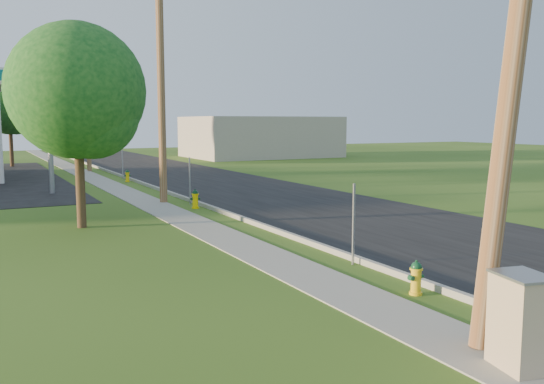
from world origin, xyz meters
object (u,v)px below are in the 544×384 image
object	(u,v)px
utility_cabinet	(521,322)
hydrant_near	(416,278)
utility_pole_mid	(161,87)
tree_verge	(80,96)
utility_pole_far	(86,103)
hydrant_mid	(195,199)
price_pylon	(47,81)
tree_lot	(10,106)
hydrant_far	(127,176)
utility_pole_near	(517,31)

from	to	relation	value
utility_cabinet	hydrant_near	bearing A→B (deg)	71.38
utility_pole_mid	tree_verge	bearing A→B (deg)	-131.59
utility_pole_far	hydrant_mid	world-z (taller)	utility_pole_far
hydrant_mid	price_pylon	bearing A→B (deg)	120.32
utility_pole_far	tree_lot	distance (m)	8.47
hydrant_mid	hydrant_far	distance (m)	11.75
utility_pole_near	tree_lot	distance (m)	43.45
utility_pole_far	tree_verge	xyz separation A→B (m)	(-4.07, -22.58, -0.51)
utility_pole_mid	hydrant_mid	size ratio (longest dim) A/B	12.50
tree_verge	hydrant_far	size ratio (longest dim) A/B	9.26
tree_verge	utility_cabinet	world-z (taller)	tree_verge
utility_pole_near	utility_pole_far	world-z (taller)	utility_pole_far
utility_pole_near	utility_pole_mid	distance (m)	18.00
utility_pole_near	hydrant_near	world-z (taller)	utility_pole_near
utility_pole_far	price_pylon	distance (m)	13.11
utility_pole_mid	tree_verge	distance (m)	6.16
utility_pole_near	utility_cabinet	distance (m)	4.23
tree_verge	tree_lot	distance (m)	29.81
utility_pole_far	utility_pole_mid	bearing A→B (deg)	-90.00
utility_cabinet	utility_pole_mid	bearing A→B (deg)	88.15
hydrant_near	tree_lot	bearing A→B (deg)	96.96
utility_pole_far	hydrant_near	size ratio (longest dim) A/B	13.39
hydrant_far	utility_cabinet	xyz separation A→B (m)	(-1.33, -28.33, 0.34)
utility_pole_far	utility_cabinet	world-z (taller)	utility_pole_far
utility_pole_near	hydrant_mid	distance (m)	16.38
utility_pole_near	price_pylon	size ratio (longest dim) A/B	1.38
tree_lot	hydrant_mid	world-z (taller)	tree_lot
tree_verge	hydrant_mid	bearing A→B (deg)	26.48
hydrant_mid	tree_lot	bearing A→B (deg)	100.40
utility_pole_far	hydrant_mid	xyz separation A→B (m)	(0.63, -20.24, -4.42)
price_pylon	hydrant_mid	xyz separation A→B (m)	(4.53, -7.74, -5.05)
hydrant_mid	utility_cabinet	distance (m)	16.62
hydrant_near	hydrant_mid	size ratio (longest dim) A/B	0.91
utility_pole_near	tree_verge	bearing A→B (deg)	106.85
price_pylon	tree_verge	distance (m)	10.15
tree_lot	hydrant_near	xyz separation A→B (m)	(4.96, -40.62, -4.39)
hydrant_near	utility_pole_mid	bearing A→B (deg)	92.03
hydrant_far	utility_pole_mid	bearing A→B (deg)	-94.34
utility_pole_near	hydrant_mid	xyz separation A→B (m)	(0.63, 15.76, -4.42)
utility_pole_mid	tree_lot	world-z (taller)	utility_pole_mid
utility_pole_near	price_pylon	bearing A→B (deg)	99.42
hydrant_far	price_pylon	bearing A→B (deg)	-139.03
tree_verge	hydrant_mid	distance (m)	6.54
utility_pole_far	price_pylon	size ratio (longest dim) A/B	1.39
utility_pole_mid	utility_pole_far	size ratio (longest dim) A/B	1.03
price_pylon	hydrant_near	size ratio (longest dim) A/B	9.65
utility_pole_mid	hydrant_far	world-z (taller)	utility_pole_mid
utility_pole_near	hydrant_far	bearing A→B (deg)	88.50
hydrant_far	hydrant_mid	bearing A→B (deg)	-90.45
price_pylon	tree_lot	world-z (taller)	tree_lot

